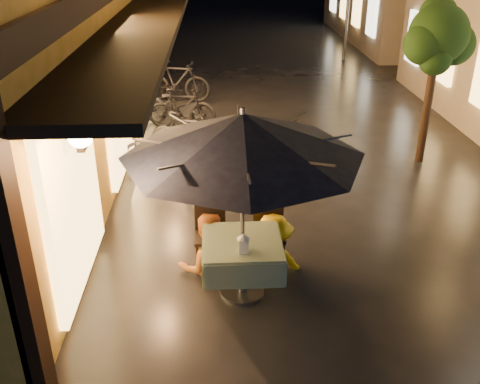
{
  "coord_description": "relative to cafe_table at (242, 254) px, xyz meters",
  "views": [
    {
      "loc": [
        -1.73,
        -5.33,
        4.18
      ],
      "look_at": [
        -1.42,
        0.87,
        1.15
      ],
      "focal_mm": 40.0,
      "sensor_mm": 36.0,
      "label": 1
    }
  ],
  "objects": [
    {
      "name": "ground",
      "position": [
        1.42,
        -0.27,
        -0.59
      ],
      "size": [
        90.0,
        90.0,
        0.0
      ],
      "primitive_type": "plane",
      "color": "black",
      "rests_on": "ground"
    },
    {
      "name": "street_tree",
      "position": [
        3.83,
        4.24,
        1.83
      ],
      "size": [
        1.43,
        1.2,
        3.15
      ],
      "color": "black",
      "rests_on": "ground"
    },
    {
      "name": "cafe_table",
      "position": [
        0.0,
        0.0,
        0.0
      ],
      "size": [
        0.99,
        0.99,
        0.78
      ],
      "color": "#59595E",
      "rests_on": "ground"
    },
    {
      "name": "patio_umbrella",
      "position": [
        -0.0,
        -0.0,
        1.56
      ],
      "size": [
        2.81,
        2.81,
        2.46
      ],
      "color": "#59595E",
      "rests_on": "ground"
    },
    {
      "name": "cafe_chair_left",
      "position": [
        -0.4,
        0.74,
        -0.05
      ],
      "size": [
        0.42,
        0.42,
        0.97
      ],
      "color": "black",
      "rests_on": "ground"
    },
    {
      "name": "cafe_chair_right",
      "position": [
        0.4,
        0.74,
        -0.05
      ],
      "size": [
        0.42,
        0.42,
        0.97
      ],
      "color": "black",
      "rests_on": "ground"
    },
    {
      "name": "table_lantern",
      "position": [
        -0.0,
        -0.26,
        0.33
      ],
      "size": [
        0.16,
        0.16,
        0.25
      ],
      "color": "white",
      "rests_on": "cafe_table"
    },
    {
      "name": "person_orange",
      "position": [
        -0.45,
        0.59,
        0.23
      ],
      "size": [
        0.89,
        0.75,
        1.63
      ],
      "primitive_type": "imported",
      "rotation": [
        0.0,
        0.0,
        3.32
      ],
      "color": "orange",
      "rests_on": "ground"
    },
    {
      "name": "person_yellow",
      "position": [
        0.45,
        0.59,
        0.17
      ],
      "size": [
        1.02,
        0.63,
        1.52
      ],
      "primitive_type": "imported",
      "rotation": [
        0.0,
        0.0,
        3.07
      ],
      "color": "yellow",
      "rests_on": "ground"
    },
    {
      "name": "bicycle_0",
      "position": [
        -1.2,
        3.69,
        -0.1
      ],
      "size": [
        1.95,
        1.26,
        0.97
      ],
      "primitive_type": "imported",
      "rotation": [
        0.0,
        0.0,
        1.21
      ],
      "color": "black",
      "rests_on": "ground"
    },
    {
      "name": "bicycle_1",
      "position": [
        -0.92,
        4.88,
        -0.15
      ],
      "size": [
        1.52,
        0.86,
        0.88
      ],
      "primitive_type": "imported",
      "rotation": [
        0.0,
        0.0,
        1.25
      ],
      "color": "black",
      "rests_on": "ground"
    },
    {
      "name": "bicycle_2",
      "position": [
        -1.05,
        4.64,
        -0.15
      ],
      "size": [
        1.75,
        1.16,
        0.87
      ],
      "primitive_type": "imported",
      "rotation": [
        0.0,
        0.0,
        1.96
      ],
      "color": "black",
      "rests_on": "ground"
    },
    {
      "name": "bicycle_3",
      "position": [
        -1.06,
        6.5,
        -0.12
      ],
      "size": [
        1.6,
        0.56,
        0.94
      ],
      "primitive_type": "imported",
      "rotation": [
        0.0,
        0.0,
        1.49
      ],
      "color": "black",
      "rests_on": "ground"
    },
    {
      "name": "bicycle_4",
      "position": [
        -1.15,
        6.67,
        -0.08
      ],
      "size": [
        2.02,
        1.33,
        1.0
      ],
      "primitive_type": "imported",
      "rotation": [
        0.0,
        0.0,
        1.19
      ],
      "color": "black",
      "rests_on": "ground"
    },
    {
      "name": "bicycle_5",
      "position": [
        -1.3,
        8.72,
        -0.03
      ],
      "size": [
        1.93,
        0.96,
        1.11
      ],
      "primitive_type": "imported",
      "rotation": [
        0.0,
        0.0,
        1.33
      ],
      "color": "black",
      "rests_on": "ground"
    }
  ]
}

